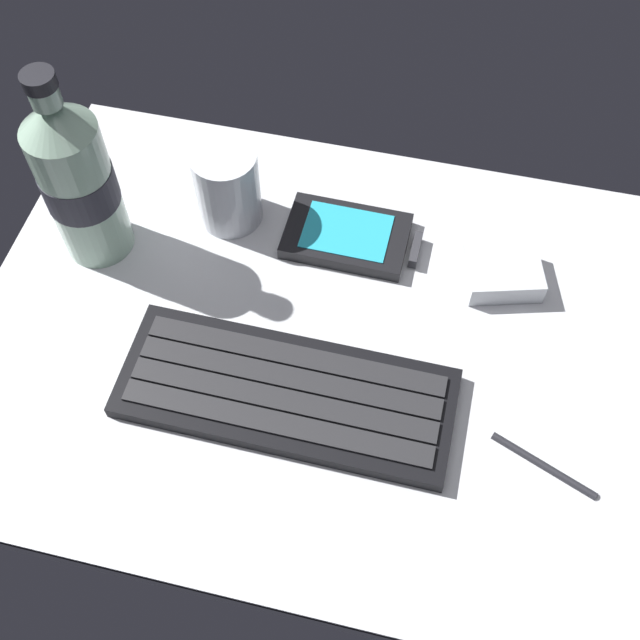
# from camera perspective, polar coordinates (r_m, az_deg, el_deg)

# --- Properties ---
(ground_plane) EXTENTS (0.64, 0.48, 0.03)m
(ground_plane) POSITION_cam_1_polar(r_m,az_deg,el_deg) (0.72, -0.04, -1.84)
(ground_plane) COLOR silver
(keyboard) EXTENTS (0.29, 0.11, 0.02)m
(keyboard) POSITION_cam_1_polar(r_m,az_deg,el_deg) (0.67, -2.49, -5.34)
(keyboard) COLOR black
(keyboard) RESTS_ON ground_plane
(handheld_device) EXTENTS (0.13, 0.08, 0.02)m
(handheld_device) POSITION_cam_1_polar(r_m,az_deg,el_deg) (0.77, 2.44, 6.10)
(handheld_device) COLOR black
(handheld_device) RESTS_ON ground_plane
(juice_cup) EXTENTS (0.06, 0.06, 0.09)m
(juice_cup) POSITION_cam_1_polar(r_m,az_deg,el_deg) (0.77, -6.81, 9.54)
(juice_cup) COLOR silver
(juice_cup) RESTS_ON ground_plane
(water_bottle) EXTENTS (0.07, 0.07, 0.21)m
(water_bottle) POSITION_cam_1_polar(r_m,az_deg,el_deg) (0.74, -17.41, 9.81)
(water_bottle) COLOR #9EC1A8
(water_bottle) RESTS_ON ground_plane
(charger_block) EXTENTS (0.08, 0.07, 0.02)m
(charger_block) POSITION_cam_1_polar(r_m,az_deg,el_deg) (0.75, 13.25, 3.36)
(charger_block) COLOR silver
(charger_block) RESTS_ON ground_plane
(stylus_pen) EXTENTS (0.09, 0.04, 0.01)m
(stylus_pen) POSITION_cam_1_polar(r_m,az_deg,el_deg) (0.68, 16.15, -10.13)
(stylus_pen) COLOR #26262B
(stylus_pen) RESTS_ON ground_plane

